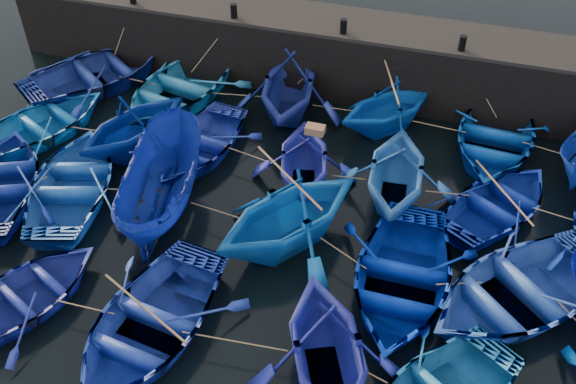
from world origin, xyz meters
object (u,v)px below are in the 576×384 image
(boat_0, at_px, (98,72))
(boat_8, at_px, (199,143))
(boat_13, at_px, (1,182))
(wooden_crate, at_px, (315,130))

(boat_0, relative_size, boat_8, 1.26)
(boat_0, height_order, boat_13, boat_0)
(boat_8, bearing_deg, wooden_crate, 1.16)
(boat_0, xyz_separation_m, boat_8, (5.30, -2.84, -0.12))
(boat_0, relative_size, boat_13, 1.15)
(boat_8, xyz_separation_m, wooden_crate, (4.00, -0.40, 1.66))
(boat_8, relative_size, wooden_crate, 8.18)
(boat_8, distance_m, boat_13, 6.08)
(wooden_crate, bearing_deg, boat_8, 174.25)
(boat_8, bearing_deg, boat_13, -136.41)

